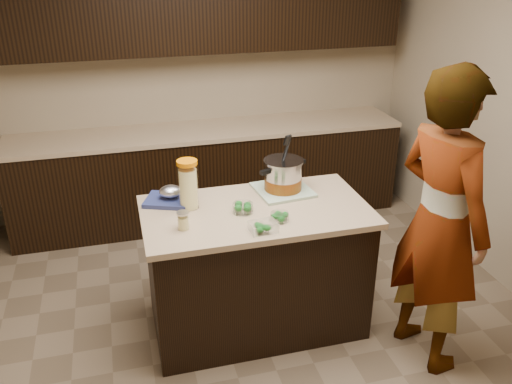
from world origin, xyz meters
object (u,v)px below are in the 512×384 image
stock_pot (283,177)px  lemonade_pitcher (188,186)px  island (256,268)px  person (440,223)px

stock_pot → lemonade_pitcher: (-0.66, -0.08, 0.04)m
island → stock_pot: 0.65m
island → lemonade_pitcher: size_ratio=4.57×
person → island: bearing=49.1°
lemonade_pitcher → stock_pot: bearing=6.6°
stock_pot → lemonade_pitcher: stock_pot is taller
island → person: 1.23m
lemonade_pitcher → person: size_ratio=0.17×
island → person: (0.98, -0.55, 0.50)m
stock_pot → person: 1.06m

